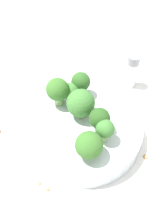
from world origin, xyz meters
TOP-DOWN VIEW (x-y plane):
  - ground_plane at (0.00, 0.00)m, footprint 3.00×3.00m
  - bowl at (0.00, 0.00)m, footprint 0.23×0.23m
  - broccoli_floret_0 at (0.03, 0.00)m, footprint 0.04×0.04m
  - broccoli_floret_1 at (-0.02, 0.01)m, footprint 0.05×0.05m
  - broccoli_floret_2 at (-0.05, 0.06)m, footprint 0.04×0.04m
  - broccoli_floret_3 at (0.05, -0.05)m, footprint 0.05×0.05m
  - broccoli_floret_4 at (-0.06, 0.04)m, footprint 0.04×0.04m
  - broccoli_floret_5 at (-0.07, 0.01)m, footprint 0.05×0.05m
  - broccoli_floret_6 at (0.05, -0.01)m, footprint 0.03×0.03m
  - pepper_shaker at (0.01, 0.19)m, footprint 0.03×0.03m
  - almond_crumb_0 at (0.01, -0.13)m, footprint 0.01×0.01m
  - almond_crumb_2 at (-0.01, -0.13)m, footprint 0.01×0.01m
  - almond_crumb_4 at (0.12, 0.02)m, footprint 0.01×0.01m

SIDE VIEW (x-z plane):
  - ground_plane at x=0.00m, z-range 0.00..0.00m
  - almond_crumb_2 at x=-0.01m, z-range 0.00..0.01m
  - almond_crumb_0 at x=0.01m, z-range 0.00..0.01m
  - almond_crumb_4 at x=0.12m, z-range 0.00..0.01m
  - bowl at x=0.00m, z-range 0.00..0.04m
  - pepper_shaker at x=0.01m, z-range 0.00..0.09m
  - broccoli_floret_4 at x=-0.06m, z-range 0.04..0.08m
  - broccoli_floret_3 at x=0.05m, z-range 0.04..0.10m
  - broccoli_floret_6 at x=0.05m, z-range 0.05..0.10m
  - broccoli_floret_0 at x=0.03m, z-range 0.05..0.10m
  - broccoli_floret_1 at x=-0.02m, z-range 0.04..0.10m
  - broccoli_floret_2 at x=-0.05m, z-range 0.05..0.10m
  - broccoli_floret_5 at x=-0.07m, z-range 0.05..0.11m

